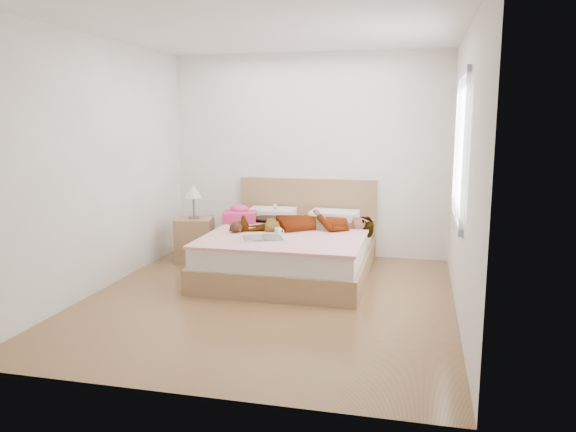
% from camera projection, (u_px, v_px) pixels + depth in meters
% --- Properties ---
extents(ground, '(4.00, 4.00, 0.00)m').
position_uv_depth(ground, '(268.00, 300.00, 5.58)').
color(ground, '#523419').
rests_on(ground, ground).
extents(woman, '(1.68, 1.01, 0.22)m').
position_uv_depth(woman, '(308.00, 219.00, 6.52)').
color(woman, white).
rests_on(woman, bed).
extents(hair, '(0.56, 0.64, 0.08)m').
position_uv_depth(hair, '(271.00, 217.00, 7.09)').
color(hair, black).
rests_on(hair, bed).
extents(phone, '(0.07, 0.10, 0.05)m').
position_uv_depth(phone, '(275.00, 206.00, 7.00)').
color(phone, silver).
rests_on(phone, bed).
extents(room_shell, '(4.00, 4.00, 4.00)m').
position_uv_depth(room_shell, '(460.00, 149.00, 5.20)').
color(room_shell, white).
rests_on(room_shell, ground).
extents(bed, '(1.80, 2.08, 1.00)m').
position_uv_depth(bed, '(292.00, 249.00, 6.52)').
color(bed, olive).
rests_on(bed, ground).
extents(towel, '(0.46, 0.40, 0.21)m').
position_uv_depth(towel, '(240.00, 215.00, 6.95)').
color(towel, '#E33D62').
rests_on(towel, bed).
extents(magazine, '(0.54, 0.45, 0.03)m').
position_uv_depth(magazine, '(263.00, 238.00, 5.97)').
color(magazine, silver).
rests_on(magazine, bed).
extents(coffee_mug, '(0.11, 0.08, 0.08)m').
position_uv_depth(coffee_mug, '(278.00, 232.00, 6.15)').
color(coffee_mug, white).
rests_on(coffee_mug, bed).
extents(plush_toy, '(0.15, 0.22, 0.12)m').
position_uv_depth(plush_toy, '(236.00, 227.00, 6.32)').
color(plush_toy, black).
rests_on(plush_toy, bed).
extents(nightstand, '(0.52, 0.48, 0.96)m').
position_uv_depth(nightstand, '(195.00, 236.00, 7.04)').
color(nightstand, brown).
rests_on(nightstand, ground).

